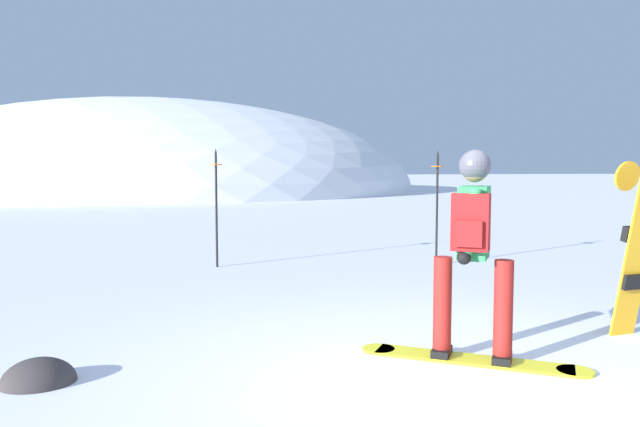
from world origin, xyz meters
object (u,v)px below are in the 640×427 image
at_px(spare_snowboard, 635,249).
at_px(piste_marker_far, 437,200).
at_px(snowboarder_main, 473,250).
at_px(piste_marker_near, 216,199).
at_px(rock_dark, 39,383).

bearing_deg(spare_snowboard, piste_marker_far, 83.86).
bearing_deg(snowboarder_main, spare_snowboard, 3.44).
height_order(spare_snowboard, piste_marker_far, piste_marker_far).
distance_m(snowboarder_main, piste_marker_near, 5.52).
bearing_deg(rock_dark, piste_marker_near, 65.87).
bearing_deg(piste_marker_far, rock_dark, -146.02).
bearing_deg(spare_snowboard, rock_dark, 173.77).
xyz_separation_m(spare_snowboard, piste_marker_near, (-2.93, 5.29, 0.25)).
height_order(piste_marker_near, piste_marker_far, piste_marker_near).
distance_m(snowboarder_main, piste_marker_far, 4.93).
height_order(piste_marker_far, rock_dark, piste_marker_far).
distance_m(piste_marker_near, rock_dark, 5.31).
distance_m(spare_snowboard, rock_dark, 5.15).
height_order(piste_marker_near, rock_dark, piste_marker_near).
height_order(snowboarder_main, spare_snowboard, snowboarder_main).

